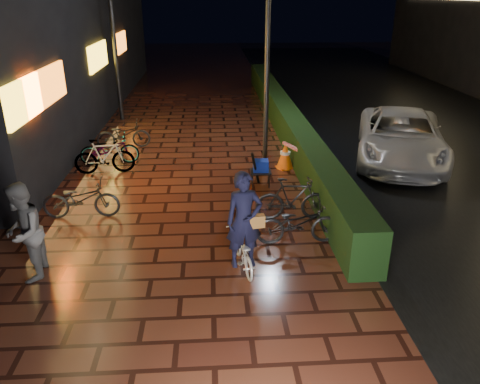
{
  "coord_description": "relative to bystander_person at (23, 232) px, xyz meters",
  "views": [
    {
      "loc": [
        0.59,
        -8.85,
        4.77
      ],
      "look_at": [
        1.13,
        -0.34,
        1.1
      ],
      "focal_mm": 35.0,
      "sensor_mm": 36.0,
      "label": 1
    }
  ],
  "objects": [
    {
      "name": "parked_bikes_storefront",
      "position": [
        0.34,
        5.33,
        -0.44
      ],
      "size": [
        1.93,
        5.88,
        1.0
      ],
      "color": "black",
      "rests_on": "ground"
    },
    {
      "name": "van",
      "position": [
        9.01,
        5.8,
        -0.16
      ],
      "size": [
        3.97,
        5.8,
        1.47
      ],
      "primitive_type": "imported",
      "rotation": [
        0.0,
        0.0,
        -0.32
      ],
      "color": "#B5B5BA",
      "rests_on": "ground"
    },
    {
      "name": "cyclist",
      "position": [
        3.85,
        0.03,
        -0.19
      ],
      "size": [
        0.74,
        1.41,
        1.93
      ],
      "color": "white",
      "rests_on": "ground"
    },
    {
      "name": "parked_bikes_hedge",
      "position": [
        5.05,
        1.43,
        -0.43
      ],
      "size": [
        1.79,
        1.67,
        1.0
      ],
      "color": "black",
      "rests_on": "ground"
    },
    {
      "name": "traffic_barrier",
      "position": [
        5.73,
        4.69,
        -0.52
      ],
      "size": [
        1.13,
        1.89,
        0.78
      ],
      "color": "#DF510B",
      "rests_on": "ground"
    },
    {
      "name": "lamp_post_sf",
      "position": [
        -0.28,
        11.41,
        2.34
      ],
      "size": [
        0.56,
        0.22,
        5.91
      ],
      "color": "black",
      "rests_on": "ground"
    },
    {
      "name": "asphalt_road",
      "position": [
        11.72,
        6.43,
        -0.9
      ],
      "size": [
        11.0,
        60.0,
        0.01
      ],
      "primitive_type": "cube",
      "color": "black",
      "rests_on": "ground"
    },
    {
      "name": "lamp_post_hedge",
      "position": [
        4.86,
        5.38,
        1.92
      ],
      "size": [
        0.48,
        0.25,
        5.14
      ],
      "color": "black",
      "rests_on": "ground"
    },
    {
      "name": "hedge",
      "position": [
        6.02,
        9.43,
        -0.41
      ],
      "size": [
        0.7,
        20.0,
        1.0
      ],
      "primitive_type": "cube",
      "color": "black",
      "rests_on": "ground"
    },
    {
      "name": "cart_assembly",
      "position": [
        4.58,
        4.04,
        -0.38
      ],
      "size": [
        0.58,
        0.56,
        1.02
      ],
      "color": "black",
      "rests_on": "ground"
    },
    {
      "name": "ground",
      "position": [
        2.72,
        1.43,
        -0.91
      ],
      "size": [
        80.0,
        80.0,
        0.0
      ],
      "primitive_type": "plane",
      "color": "#381911",
      "rests_on": "ground"
    },
    {
      "name": "bystander_person",
      "position": [
        0.0,
        0.0,
        0.0
      ],
      "size": [
        0.77,
        0.94,
        1.81
      ],
      "primitive_type": "imported",
      "rotation": [
        0.0,
        0.0,
        -1.47
      ],
      "color": "#555658",
      "rests_on": "ground"
    }
  ]
}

